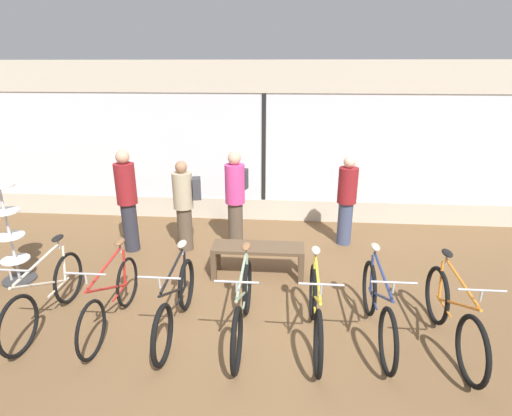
% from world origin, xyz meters
% --- Properties ---
extents(ground_plane, '(24.00, 24.00, 0.00)m').
position_xyz_m(ground_plane, '(0.00, 0.00, 0.00)').
color(ground_plane, brown).
extents(shop_back_wall, '(12.00, 0.08, 3.20)m').
position_xyz_m(shop_back_wall, '(0.00, 3.46, 1.64)').
color(shop_back_wall, beige).
rests_on(shop_back_wall, ground_plane).
extents(bicycle_far_left, '(0.46, 1.78, 1.03)m').
position_xyz_m(bicycle_far_left, '(-2.48, -0.38, 0.39)').
color(bicycle_far_left, black).
rests_on(bicycle_far_left, ground_plane).
extents(bicycle_left, '(0.46, 1.71, 1.02)m').
position_xyz_m(bicycle_left, '(-1.64, -0.38, 0.39)').
color(bicycle_left, black).
rests_on(bicycle_left, ground_plane).
extents(bicycle_center_left, '(0.46, 1.75, 1.02)m').
position_xyz_m(bicycle_center_left, '(-0.82, -0.40, 0.37)').
color(bicycle_center_left, black).
rests_on(bicycle_center_left, ground_plane).
extents(bicycle_center, '(0.46, 1.79, 1.04)m').
position_xyz_m(bicycle_center, '(-0.00, -0.44, 0.39)').
color(bicycle_center, black).
rests_on(bicycle_center, ground_plane).
extents(bicycle_center_right, '(0.46, 1.72, 1.04)m').
position_xyz_m(bicycle_center_right, '(0.86, -0.45, 0.39)').
color(bicycle_center_right, black).
rests_on(bicycle_center_right, ground_plane).
extents(bicycle_right, '(0.46, 1.78, 1.04)m').
position_xyz_m(bicycle_right, '(1.60, -0.33, 0.39)').
color(bicycle_right, black).
rests_on(bicycle_right, ground_plane).
extents(bicycle_far_right, '(0.46, 1.78, 1.05)m').
position_xyz_m(bicycle_far_right, '(2.41, -0.44, 0.40)').
color(bicycle_far_right, black).
rests_on(bicycle_far_right, ground_plane).
extents(accessory_rack, '(0.48, 0.48, 1.60)m').
position_xyz_m(accessory_rack, '(-3.56, 0.61, 0.66)').
color(accessory_rack, '#333333').
rests_on(accessory_rack, ground_plane).
extents(display_bench, '(1.40, 0.44, 0.51)m').
position_xyz_m(display_bench, '(0.07, 1.03, 0.41)').
color(display_bench, brown).
rests_on(display_bench, ground_plane).
extents(customer_near_rack, '(0.43, 0.55, 1.75)m').
position_xyz_m(customer_near_rack, '(-0.40, 2.06, 0.94)').
color(customer_near_rack, brown).
rests_on(customer_near_rack, ground_plane).
extents(customer_by_window, '(0.53, 0.41, 1.61)m').
position_xyz_m(customer_by_window, '(-1.26, 1.90, 0.86)').
color(customer_by_window, brown).
rests_on(customer_by_window, ground_plane).
extents(customer_mid_floor, '(0.45, 0.45, 1.64)m').
position_xyz_m(customer_mid_floor, '(1.55, 2.37, 0.86)').
color(customer_mid_floor, '#424C6B').
rests_on(customer_mid_floor, ground_plane).
extents(customer_near_bench, '(0.47, 0.47, 1.79)m').
position_xyz_m(customer_near_bench, '(-2.23, 1.79, 0.95)').
color(customer_near_bench, '#2D2D38').
rests_on(customer_near_bench, ground_plane).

